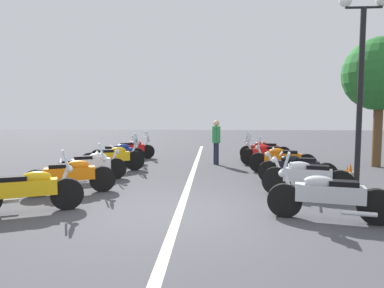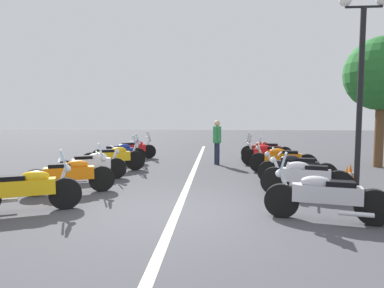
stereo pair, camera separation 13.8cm
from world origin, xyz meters
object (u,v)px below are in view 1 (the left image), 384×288
Objects in this scene: motorcycle_left_row_5 at (132,149)px; motorcycle_right_row_1 at (306,177)px; street_lamp_twin_globe at (362,57)px; traffic_cone_1 at (347,178)px; motorcycle_left_row_1 at (72,175)px; roadside_tree_0 at (380,75)px; motorcycle_right_row_2 at (296,168)px; motorcycle_right_row_3 at (281,159)px; motorcycle_left_row_0 at (28,189)px; bystander_0 at (216,139)px; traffic_cone_0 at (350,175)px; motorcycle_right_row_0 at (327,195)px; motorcycle_left_row_2 at (92,165)px; motorcycle_left_row_4 at (119,153)px; motorcycle_right_row_4 at (267,154)px; motorcycle_right_row_5 at (264,150)px; motorcycle_left_row_3 at (114,158)px.

motorcycle_right_row_1 is (-6.40, -5.61, 0.00)m from motorcycle_left_row_5.
street_lamp_twin_globe is 8.01× the size of traffic_cone_1.
motorcycle_left_row_1 is 0.42× the size of roadside_tree_0.
motorcycle_left_row_1 reaches higher than motorcycle_right_row_1.
motorcycle_right_row_3 reaches higher than motorcycle_right_row_2.
motorcycle_left_row_0 is 3.16× the size of traffic_cone_1.
traffic_cone_1 is (-5.48, -6.89, -0.17)m from motorcycle_left_row_5.
motorcycle_right_row_2 is 1.23× the size of bystander_0.
traffic_cone_0 is 5.17m from bystander_0.
motorcycle_right_row_0 is 3.47m from traffic_cone_0.
motorcycle_left_row_2 is at bearing 26.41° from motorcycle_right_row_3.
bystander_0 reaches higher than motorcycle_left_row_2.
motorcycle_left_row_1 is at bearing -4.21° from motorcycle_right_row_0.
motorcycle_left_row_4 is at bearing 64.46° from motorcycle_left_row_2.
motorcycle_left_row_1 reaches higher than motorcycle_right_row_0.
motorcycle_left_row_0 is at bearing 112.14° from traffic_cone_0.
motorcycle_right_row_0 is 6.50m from motorcycle_right_row_4.
motorcycle_right_row_3 is 1.08× the size of motorcycle_right_row_4.
motorcycle_left_row_1 is at bearing 100.80° from traffic_cone_0.
motorcycle_left_row_5 is 0.89× the size of motorcycle_right_row_0.
street_lamp_twin_globe reaches higher than motorcycle_left_row_4.
roadside_tree_0 is at bearing -33.73° from traffic_cone_1.
traffic_cone_1 is (-0.58, -1.13, -0.16)m from motorcycle_right_row_2.
motorcycle_right_row_5 is at bearing 12.55° from motorcycle_left_row_2.
roadside_tree_0 is at bearing -34.08° from traffic_cone_0.
motorcycle_left_row_0 is 0.97× the size of motorcycle_right_row_1.
motorcycle_right_row_1 is at bearing -80.71° from motorcycle_right_row_0.
motorcycle_left_row_3 reaches higher than motorcycle_right_row_3.
street_lamp_twin_globe is at bearing -50.23° from motorcycle_left_row_4.
motorcycle_right_row_2 is at bearing 101.98° from motorcycle_right_row_3.
motorcycle_right_row_3 is 0.46× the size of roadside_tree_0.
motorcycle_left_row_0 is 7.61m from bystander_0.
motorcycle_left_row_4 is 0.93× the size of motorcycle_right_row_2.
motorcycle_right_row_3 is at bearing -76.80° from motorcycle_right_row_2.
motorcycle_left_row_5 is at bearing 51.50° from traffic_cone_1.
motorcycle_right_row_5 reaches higher than motorcycle_right_row_2.
motorcycle_right_row_1 is 6.42m from motorcycle_right_row_5.
motorcycle_right_row_4 is 3.25× the size of traffic_cone_1.
motorcycle_left_row_0 is at bearing 110.63° from street_lamp_twin_globe.
motorcycle_right_row_2 is 5.83m from roadside_tree_0.
motorcycle_left_row_1 is 3.26× the size of traffic_cone_1.
roadside_tree_0 is at bearing -14.17° from motorcycle_left_row_3.
motorcycle_right_row_1 is at bearing -63.85° from motorcycle_left_row_4.
motorcycle_right_row_4 is (0.08, -5.63, -0.00)m from motorcycle_left_row_4.
bystander_0 is (0.25, 1.89, 0.54)m from motorcycle_right_row_4.
roadside_tree_0 is (6.57, -4.03, 2.91)m from motorcycle_right_row_0.
street_lamp_twin_globe is at bearing -3.95° from motorcycle_left_row_0.
motorcycle_right_row_2 is at bearing -78.98° from motorcycle_right_row_1.
bystander_0 reaches higher than traffic_cone_0.
motorcycle_left_row_1 is 0.41× the size of street_lamp_twin_globe.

